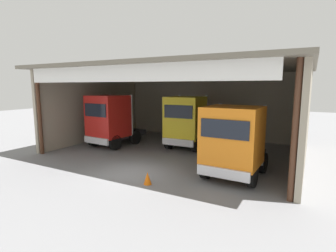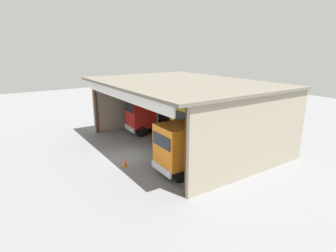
% 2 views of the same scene
% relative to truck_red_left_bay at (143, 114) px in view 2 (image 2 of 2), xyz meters
% --- Properties ---
extents(ground_plane, '(80.00, 80.00, 0.00)m').
position_rel_truck_red_left_bay_xyz_m(ground_plane, '(4.82, -3.96, -1.92)').
color(ground_plane, slate).
rests_on(ground_plane, ground).
extents(workshop_shed, '(15.68, 11.68, 5.52)m').
position_rel_truck_red_left_bay_xyz_m(workshop_shed, '(4.82, 2.30, 1.96)').
color(workshop_shed, '#9E937F').
rests_on(workshop_shed, ground).
extents(truck_red_left_bay, '(2.58, 4.63, 3.70)m').
position_rel_truck_red_left_bay_xyz_m(truck_red_left_bay, '(0.00, 0.00, 0.00)').
color(truck_red_left_bay, red).
rests_on(truck_red_left_bay, ground).
extents(truck_yellow_right_bay, '(2.57, 4.33, 3.70)m').
position_rel_truck_red_left_bay_xyz_m(truck_yellow_right_bay, '(5.05, 1.98, -0.01)').
color(truck_yellow_right_bay, yellow).
rests_on(truck_yellow_right_bay, ground).
extents(truck_orange_center_left_bay, '(2.65, 4.74, 3.45)m').
position_rel_truck_red_left_bay_xyz_m(truck_orange_center_left_bay, '(9.49, -2.34, -0.12)').
color(truck_orange_center_left_bay, orange).
rests_on(truck_orange_center_left_bay, ground).
extents(oil_drum, '(0.58, 0.58, 0.86)m').
position_rel_truck_red_left_bay_xyz_m(oil_drum, '(2.16, 5.73, -1.49)').
color(oil_drum, '#197233').
rests_on(oil_drum, ground).
extents(tool_cart, '(0.90, 0.60, 1.00)m').
position_rel_truck_red_left_bay_xyz_m(tool_cart, '(7.47, 4.93, -1.42)').
color(tool_cart, red).
rests_on(tool_cart, ground).
extents(traffic_cone, '(0.36, 0.36, 0.56)m').
position_rel_truck_red_left_bay_xyz_m(traffic_cone, '(6.42, -5.00, -1.64)').
color(traffic_cone, orange).
rests_on(traffic_cone, ground).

